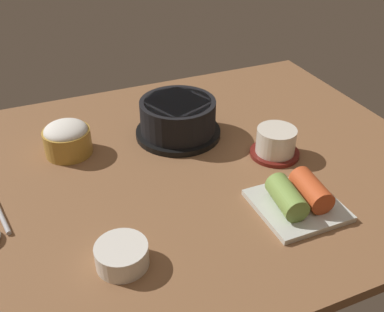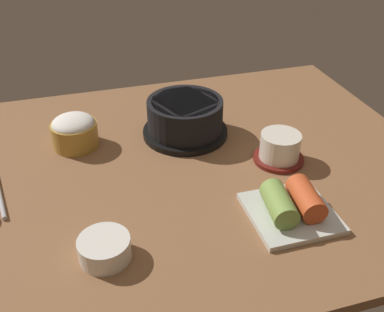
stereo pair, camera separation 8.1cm
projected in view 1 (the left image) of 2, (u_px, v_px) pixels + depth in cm
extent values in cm
cube|color=brown|center=(179.00, 170.00, 86.80)|extent=(100.00, 76.00, 2.00)
cylinder|color=black|center=(178.00, 132.00, 95.69)|extent=(18.09, 18.09, 1.22)
cylinder|color=black|center=(178.00, 116.00, 93.48)|extent=(15.85, 15.85, 6.76)
cylinder|color=#D15619|center=(178.00, 103.00, 91.77)|extent=(13.95, 13.95, 0.60)
cylinder|color=#B78C38|center=(68.00, 142.00, 88.71)|extent=(9.30, 9.30, 5.16)
ellipsoid|color=white|center=(66.00, 131.00, 87.29)|extent=(8.56, 8.56, 3.26)
cylinder|color=maroon|center=(274.00, 153.00, 89.30)|extent=(9.84, 9.84, 0.80)
cylinder|color=silver|center=(276.00, 141.00, 87.69)|extent=(7.77, 7.77, 5.04)
cylinder|color=#C6D18C|center=(277.00, 131.00, 86.46)|extent=(6.60, 6.60, 0.40)
cube|color=silver|center=(297.00, 205.00, 75.64)|extent=(13.76, 13.76, 1.00)
cylinder|color=#7A9E47|center=(287.00, 197.00, 73.42)|extent=(5.17, 8.72, 4.16)
cylinder|color=#C64C23|center=(311.00, 190.00, 74.99)|extent=(5.02, 8.65, 4.16)
cylinder|color=white|center=(122.00, 255.00, 64.43)|extent=(7.80, 7.80, 3.47)
cylinder|color=#386B2D|center=(121.00, 248.00, 63.63)|extent=(6.40, 6.40, 0.50)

